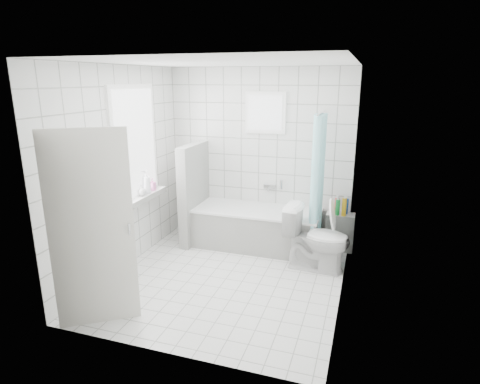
% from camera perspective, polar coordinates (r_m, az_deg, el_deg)
% --- Properties ---
extents(ground, '(3.00, 3.00, 0.00)m').
position_cam_1_polar(ground, '(5.16, -2.03, -12.24)').
color(ground, white).
rests_on(ground, ground).
extents(ceiling, '(3.00, 3.00, 0.00)m').
position_cam_1_polar(ceiling, '(4.56, -2.36, 17.97)').
color(ceiling, white).
rests_on(ceiling, ground).
extents(wall_back, '(2.80, 0.02, 2.60)m').
position_cam_1_polar(wall_back, '(6.09, 2.69, 5.12)').
color(wall_back, white).
rests_on(wall_back, ground).
extents(wall_front, '(2.80, 0.02, 2.60)m').
position_cam_1_polar(wall_front, '(3.39, -10.97, -3.92)').
color(wall_front, white).
rests_on(wall_front, ground).
extents(wall_left, '(0.02, 3.00, 2.60)m').
position_cam_1_polar(wall_left, '(5.33, -16.48, 2.95)').
color(wall_left, white).
rests_on(wall_left, ground).
extents(wall_right, '(0.02, 3.00, 2.60)m').
position_cam_1_polar(wall_right, '(4.42, 15.10, 0.50)').
color(wall_right, white).
rests_on(wall_right, ground).
extents(window_left, '(0.01, 0.90, 1.40)m').
position_cam_1_polar(window_left, '(5.50, -14.58, 6.65)').
color(window_left, white).
rests_on(window_left, wall_left).
extents(window_back, '(0.50, 0.01, 0.50)m').
position_cam_1_polar(window_back, '(5.94, 3.60, 11.16)').
color(window_back, white).
rests_on(window_back, wall_back).
extents(window_sill, '(0.18, 1.02, 0.08)m').
position_cam_1_polar(window_sill, '(5.63, -13.68, -0.81)').
color(window_sill, white).
rests_on(window_sill, wall_left).
extents(door, '(0.69, 0.48, 2.00)m').
position_cam_1_polar(door, '(4.17, -20.31, -5.23)').
color(door, silver).
rests_on(door, ground).
extents(bathtub, '(1.84, 0.77, 0.58)m').
position_cam_1_polar(bathtub, '(5.99, 2.44, -5.09)').
color(bathtub, white).
rests_on(bathtub, ground).
extents(partition_wall, '(0.15, 0.85, 1.50)m').
position_cam_1_polar(partition_wall, '(6.13, -6.55, -0.18)').
color(partition_wall, white).
rests_on(partition_wall, ground).
extents(tiled_ledge, '(0.40, 0.24, 0.55)m').
position_cam_1_polar(tiled_ledge, '(6.06, 13.98, -5.50)').
color(tiled_ledge, white).
rests_on(tiled_ledge, ground).
extents(toilet, '(0.86, 0.53, 0.85)m').
position_cam_1_polar(toilet, '(5.34, 10.87, -6.48)').
color(toilet, white).
rests_on(toilet, ground).
extents(curtain_rod, '(0.02, 0.80, 0.02)m').
position_cam_1_polar(curtain_rod, '(5.43, 11.52, 10.98)').
color(curtain_rod, silver).
rests_on(curtain_rod, wall_back).
extents(shower_curtain, '(0.14, 0.48, 1.78)m').
position_cam_1_polar(shower_curtain, '(5.45, 10.84, 1.42)').
color(shower_curtain, '#4FE2E8').
rests_on(shower_curtain, curtain_rod).
extents(tub_faucet, '(0.18, 0.06, 0.06)m').
position_cam_1_polar(tub_faucet, '(6.11, 4.25, 0.79)').
color(tub_faucet, silver).
rests_on(tub_faucet, wall_back).
extents(sill_bottles, '(0.17, 0.39, 0.32)m').
position_cam_1_polar(sill_bottles, '(5.66, -13.24, 1.06)').
color(sill_bottles, white).
rests_on(sill_bottles, window_sill).
extents(ledge_bottles, '(0.19, 0.17, 0.26)m').
position_cam_1_polar(ledge_bottles, '(5.90, 14.20, -2.03)').
color(ledge_bottles, yellow).
rests_on(ledge_bottles, tiled_ledge).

